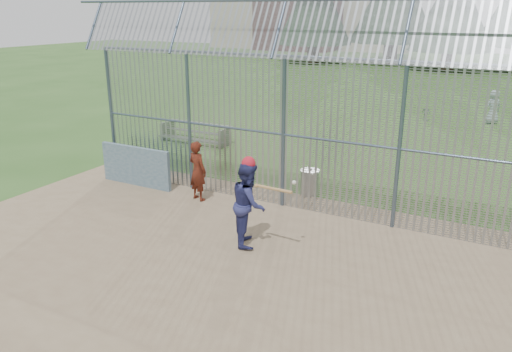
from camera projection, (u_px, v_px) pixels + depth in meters
The scene contains 12 objects.
ground at pixel (212, 259), 10.72m from camera, with size 120.00×120.00×0.00m, color #2D511E.
dirt_infield at pixel (199, 269), 10.30m from camera, with size 14.00×10.00×0.02m, color #756047.
dugout_wall at pixel (136, 166), 15.01m from camera, with size 2.50×0.12×1.20m, color #38566B.
batter at pixel (249, 204), 11.13m from camera, with size 0.93×0.73×1.92m, color navy.
onlooker at pixel (198, 171), 13.78m from camera, with size 0.61×0.40×1.68m, color maroon.
bg_kid_standing at pixel (493, 107), 23.20m from camera, with size 0.77×0.50×1.57m, color gray.
bg_kid_seated at pixel (426, 113), 23.88m from camera, with size 0.45×0.19×0.77m, color slate.
batting_gear at pixel (252, 167), 10.79m from camera, with size 1.29×0.36×0.62m.
trash_can at pixel (310, 182), 14.33m from camera, with size 0.56×0.56×0.82m.
bleacher at pixel (195, 132), 20.01m from camera, with size 3.00×0.95×0.72m.
backstop_fence at pixel (350, 129), 12.01m from camera, with size 20.09×0.81×5.30m.
distant_buildings at pixel (297, 21), 67.14m from camera, with size 26.50×10.50×8.00m.
Camera 1 is at (5.39, -7.99, 5.11)m, focal length 35.00 mm.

